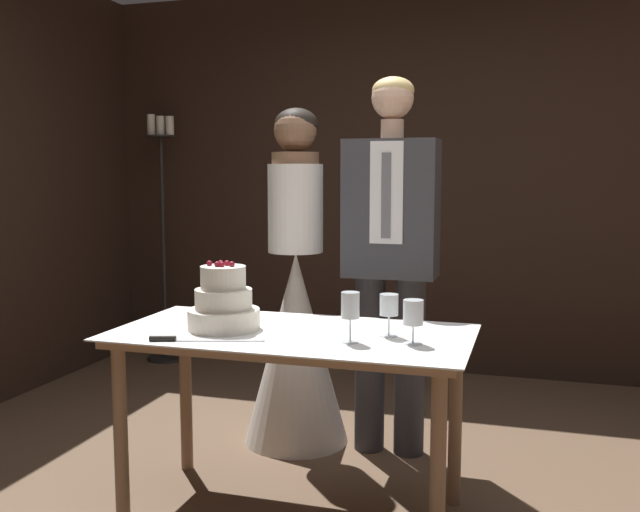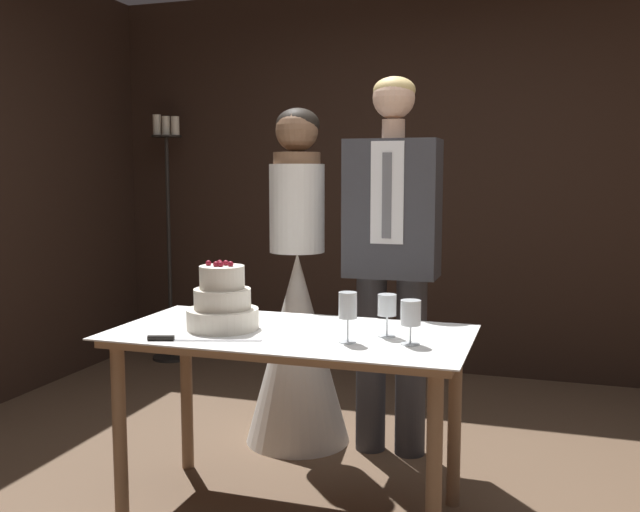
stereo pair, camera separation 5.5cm
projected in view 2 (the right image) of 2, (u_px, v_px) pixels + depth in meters
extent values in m
cube|color=black|center=(433.00, 181.00, 4.96)|extent=(4.95, 0.12, 2.68)
cylinder|color=#8E6B4C|center=(120.00, 434.00, 2.83)|extent=(0.06, 0.06, 0.72)
cylinder|color=#8E6B4C|center=(434.00, 475.00, 2.45)|extent=(0.06, 0.06, 0.72)
cylinder|color=#8E6B4C|center=(187.00, 394.00, 3.35)|extent=(0.06, 0.06, 0.72)
cylinder|color=#8E6B4C|center=(454.00, 422.00, 2.97)|extent=(0.06, 0.06, 0.72)
cube|color=#8E6B4C|center=(291.00, 337.00, 2.86)|extent=(1.37, 0.67, 0.03)
cube|color=white|center=(291.00, 332.00, 2.85)|extent=(1.43, 0.73, 0.01)
cylinder|color=silver|center=(223.00, 319.00, 2.90)|extent=(0.29, 0.29, 0.08)
cylinder|color=silver|center=(222.00, 299.00, 2.89)|extent=(0.23, 0.23, 0.08)
cylinder|color=silver|center=(222.00, 277.00, 2.88)|extent=(0.18, 0.18, 0.09)
sphere|color=maroon|center=(231.00, 264.00, 2.85)|extent=(0.02, 0.02, 0.02)
sphere|color=maroon|center=(226.00, 263.00, 2.89)|extent=(0.02, 0.02, 0.02)
sphere|color=maroon|center=(220.00, 263.00, 2.90)|extent=(0.02, 0.02, 0.02)
sphere|color=maroon|center=(208.00, 263.00, 2.88)|extent=(0.02, 0.02, 0.02)
sphere|color=maroon|center=(216.00, 264.00, 2.85)|extent=(0.02, 0.02, 0.02)
sphere|color=maroon|center=(221.00, 264.00, 2.85)|extent=(0.02, 0.02, 0.02)
cube|color=silver|center=(218.00, 340.00, 2.69)|extent=(0.33, 0.12, 0.00)
cylinder|color=black|center=(161.00, 338.00, 2.70)|extent=(0.10, 0.05, 0.02)
cylinder|color=silver|center=(387.00, 336.00, 2.77)|extent=(0.07, 0.07, 0.00)
cylinder|color=silver|center=(387.00, 326.00, 2.76)|extent=(0.01, 0.01, 0.08)
cylinder|color=silver|center=(387.00, 305.00, 2.75)|extent=(0.07, 0.07, 0.08)
cylinder|color=silver|center=(348.00, 342.00, 2.67)|extent=(0.07, 0.07, 0.00)
cylinder|color=silver|center=(348.00, 330.00, 2.66)|extent=(0.01, 0.01, 0.09)
cylinder|color=silver|center=(348.00, 305.00, 2.65)|extent=(0.07, 0.07, 0.10)
cylinder|color=silver|center=(410.00, 344.00, 2.64)|extent=(0.07, 0.07, 0.00)
cylinder|color=silver|center=(410.00, 334.00, 2.63)|extent=(0.01, 0.01, 0.07)
cylinder|color=silver|center=(411.00, 313.00, 2.62)|extent=(0.08, 0.08, 0.09)
cylinder|color=maroon|center=(411.00, 320.00, 2.63)|extent=(0.06, 0.06, 0.04)
cone|color=white|center=(298.00, 347.00, 3.69)|extent=(0.54, 0.54, 0.99)
cylinder|color=white|center=(297.00, 208.00, 3.60)|extent=(0.28, 0.28, 0.45)
cylinder|color=brown|center=(297.00, 158.00, 3.57)|extent=(0.24, 0.24, 0.06)
sphere|color=brown|center=(297.00, 131.00, 3.56)|extent=(0.22, 0.22, 0.22)
ellipsoid|color=black|center=(298.00, 124.00, 3.57)|extent=(0.22, 0.22, 0.16)
cylinder|color=#38383D|center=(371.00, 363.00, 3.57)|extent=(0.15, 0.15, 0.89)
cylinder|color=#38383D|center=(411.00, 367.00, 3.51)|extent=(0.15, 0.15, 0.89)
cube|color=#38383D|center=(392.00, 209.00, 3.45)|extent=(0.45, 0.24, 0.67)
cube|color=white|center=(387.00, 193.00, 3.33)|extent=(0.16, 0.01, 0.48)
cube|color=slate|center=(387.00, 196.00, 3.32)|extent=(0.04, 0.01, 0.40)
cylinder|color=#DBAD8E|center=(393.00, 129.00, 3.41)|extent=(0.11, 0.11, 0.09)
sphere|color=#DBAD8E|center=(394.00, 98.00, 3.39)|extent=(0.20, 0.20, 0.20)
ellipsoid|color=#D6B770|center=(394.00, 90.00, 3.40)|extent=(0.20, 0.20, 0.13)
cylinder|color=black|center=(172.00, 357.00, 5.39)|extent=(0.28, 0.28, 0.02)
cylinder|color=black|center=(169.00, 248.00, 5.29)|extent=(0.03, 0.03, 1.64)
cylinder|color=black|center=(166.00, 136.00, 5.20)|extent=(0.22, 0.22, 0.01)
cylinder|color=silver|center=(157.00, 125.00, 5.21)|extent=(0.06, 0.06, 0.15)
cylinder|color=silver|center=(166.00, 126.00, 5.19)|extent=(0.06, 0.06, 0.14)
cylinder|color=silver|center=(175.00, 126.00, 5.17)|extent=(0.06, 0.06, 0.14)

